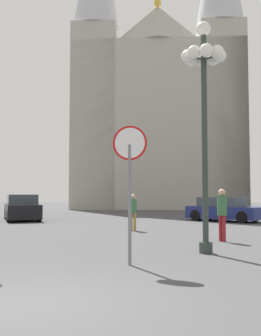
% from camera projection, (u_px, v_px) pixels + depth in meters
% --- Properties ---
extents(ground_plane, '(120.00, 120.00, 0.00)m').
position_uv_depth(ground_plane, '(23.00, 306.00, 5.82)').
color(ground_plane, '#424244').
extents(cathedral, '(17.30, 12.28, 33.94)m').
position_uv_depth(cathedral, '(157.00, 104.00, 42.70)').
color(cathedral, '#ADA89E').
rests_on(cathedral, ground).
extents(stop_sign, '(0.79, 0.18, 3.17)m').
position_uv_depth(stop_sign, '(130.00, 166.00, 9.20)').
color(stop_sign, slate).
rests_on(stop_sign, ground).
extents(street_lamp, '(1.25, 1.25, 6.40)m').
position_uv_depth(street_lamp, '(204.00, 84.00, 11.13)').
color(street_lamp, '#2D3833').
rests_on(street_lamp, ground).
extents(parked_car_near_black, '(3.34, 4.86, 1.52)m').
position_uv_depth(parked_car_near_black, '(22.00, 208.00, 23.89)').
color(parked_car_near_black, black).
rests_on(parked_car_near_black, ground).
extents(parked_car_far_navy, '(4.38, 4.03, 1.36)m').
position_uv_depth(parked_car_far_navy, '(224.00, 210.00, 23.03)').
color(parked_car_far_navy, navy).
rests_on(parked_car_far_navy, ground).
extents(pedestrian_walking, '(0.32, 0.32, 1.76)m').
position_uv_depth(pedestrian_walking, '(222.00, 209.00, 13.49)').
color(pedestrian_walking, maroon).
rests_on(pedestrian_walking, ground).
extents(pedestrian_standing, '(0.32, 0.32, 1.56)m').
position_uv_depth(pedestrian_standing, '(133.00, 209.00, 17.32)').
color(pedestrian_standing, olive).
rests_on(pedestrian_standing, ground).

